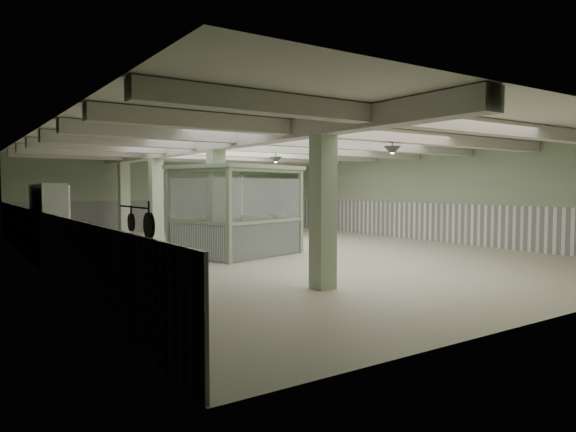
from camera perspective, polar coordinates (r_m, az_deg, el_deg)
floor at (r=17.12m, az=-1.87°, el=-3.90°), size 20.00×20.00×0.00m
ceiling at (r=17.05m, az=-1.89°, el=8.19°), size 14.00×20.00×0.02m
wall_back at (r=26.01m, az=-13.68°, el=2.40°), size 14.00×0.02×3.60m
wall_left at (r=14.53m, az=-25.96°, el=1.64°), size 0.02×20.00×3.60m
wall_right at (r=21.54m, az=14.11°, el=2.26°), size 0.02×20.00×3.60m
wainscot_left at (r=14.60m, az=-25.76°, el=-2.48°), size 0.05×19.90×1.50m
wainscot_right at (r=21.57m, az=14.03°, el=-0.53°), size 0.05×19.90×1.50m
wainscot_back at (r=26.02m, az=-13.63°, el=0.09°), size 13.90×0.05×1.50m
girder at (r=15.85m, az=-9.63°, el=7.73°), size 0.45×19.90×0.40m
beam_a at (r=11.43m, az=18.82°, el=9.59°), size 13.90×0.35×0.32m
beam_b at (r=13.09m, az=9.97°, el=8.88°), size 13.90×0.35×0.32m
beam_c at (r=14.99m, az=3.25°, el=8.19°), size 13.90×0.35×0.32m
beam_d at (r=17.04m, az=-1.89°, el=7.59°), size 13.90×0.35×0.32m
beam_e at (r=19.20m, az=-5.89°, el=7.08°), size 13.90×0.35×0.32m
beam_f at (r=21.43m, az=-9.06°, el=6.64°), size 13.90×0.35×0.32m
beam_g at (r=23.71m, az=-11.62°, el=6.28°), size 13.90×0.35×0.32m
column_a at (r=10.64m, az=3.91°, el=1.50°), size 0.42×0.42×3.60m
column_b at (r=14.90m, az=-7.99°, el=1.96°), size 0.42×0.42×3.60m
column_c at (r=19.52m, az=-14.45°, el=2.17°), size 0.42×0.42×3.60m
column_d at (r=23.32m, az=-17.74°, el=2.27°), size 0.42×0.42×3.60m
hook_rail at (r=7.11m, az=-16.79°, el=0.96°), size 0.02×1.20×0.02m
pendant_front at (r=13.41m, az=11.50°, el=7.14°), size 0.44×0.44×0.22m
pendant_mid at (r=17.70m, az=-1.37°, el=6.22°), size 0.44×0.44×0.22m
pendant_back at (r=22.07m, az=-8.42°, el=5.58°), size 0.44×0.44×0.22m
prep_counter at (r=11.74m, az=-21.48°, el=-5.12°), size 0.80×4.55×0.91m
pitcher_near at (r=11.68m, az=-21.52°, el=-2.38°), size 0.19×0.21×0.25m
pitcher_far at (r=10.06m, az=-19.03°, el=-3.18°), size 0.22×0.23×0.25m
veg_colander at (r=12.34m, az=-21.65°, el=-2.22°), size 0.53×0.53×0.19m
orange_bowl at (r=11.89m, az=-21.86°, el=-2.65°), size 0.35×0.35×0.10m
skillet_near at (r=6.70m, az=-15.19°, el=-1.03°), size 0.04×0.33×0.33m
skillet_far at (r=7.40m, az=-17.02°, el=-0.67°), size 0.03×0.25×0.25m
walkin_cooler at (r=15.61m, az=-25.05°, el=-0.73°), size 0.99×2.46×2.25m
guard_booth at (r=16.22m, az=-5.81°, el=2.29°), size 4.15×3.80×2.79m
filing_cabinet at (r=17.43m, az=-1.23°, el=-1.73°), size 0.41×0.58×1.23m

